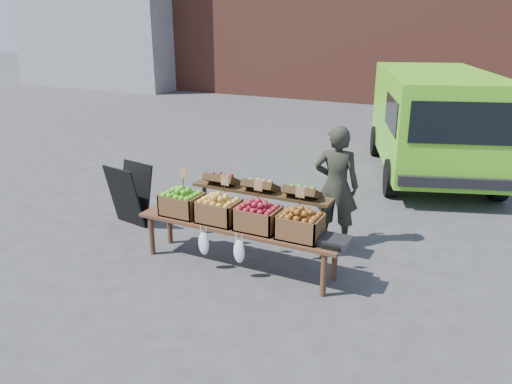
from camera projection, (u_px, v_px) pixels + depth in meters
The scene contains 12 objects.
ground at pixel (229, 250), 6.83m from camera, with size 80.00×80.00×0.00m, color #414244.
grey_building at pixel (99, 7), 22.57m from camera, with size 8.00×3.00×7.00m, color gray.
delivery_van at pixel (432, 125), 9.82m from camera, with size 2.09×4.56×2.04m, color #68DD24, non-canonical shape.
vendor at pixel (336, 186), 6.77m from camera, with size 0.61×0.40×1.68m, color #282A1F.
chalkboard_sign at pixel (130, 194), 7.56m from camera, with size 0.63×0.35×0.95m, color black, non-canonical shape.
back_table at pixel (261, 210), 6.83m from camera, with size 2.10×0.44×1.04m, color #3F2B15, non-canonical shape.
display_bench at pixel (238, 246), 6.28m from camera, with size 2.70×0.56×0.57m, color #502F1C, non-canonical shape.
crate_golden_apples at pixel (182, 204), 6.49m from camera, with size 0.50×0.40×0.28m, color #419A16, non-canonical shape.
crate_russet_pears at pixel (219, 211), 6.25m from camera, with size 0.50×0.40×0.28m, color gold, non-canonical shape.
crate_red_apples at pixel (258, 218), 6.02m from camera, with size 0.50×0.40×0.28m, color maroon, non-canonical shape.
crate_green_apples at pixel (300, 226), 5.79m from camera, with size 0.50×0.40×0.28m, color #905714, non-canonical shape.
weighing_scale at pixel (335, 241), 5.64m from camera, with size 0.34×0.30×0.08m, color black.
Camera 1 is at (3.10, -5.37, 2.99)m, focal length 35.00 mm.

